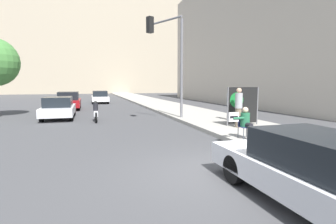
% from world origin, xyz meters
% --- Properties ---
extents(ground_plane, '(160.00, 160.00, 0.00)m').
position_xyz_m(ground_plane, '(0.00, 0.00, 0.00)').
color(ground_plane, '#444447').
extents(sidewalk_curb, '(4.27, 90.00, 0.18)m').
position_xyz_m(sidewalk_curb, '(4.23, 15.00, 0.09)').
color(sidewalk_curb, '#A8A399').
rests_on(sidewalk_curb, ground_plane).
extents(building_backdrop_far, '(52.00, 12.00, 22.45)m').
position_xyz_m(building_backdrop_far, '(-2.00, 62.19, 11.22)').
color(building_backdrop_far, tan).
rests_on(building_backdrop_far, ground_plane).
extents(building_backdrop_right, '(10.00, 32.00, 14.58)m').
position_xyz_m(building_backdrop_right, '(15.93, 18.52, 7.29)').
color(building_backdrop_right, '#BCB2A3').
rests_on(building_backdrop_right, ground_plane).
extents(seated_protester, '(0.94, 0.77, 1.18)m').
position_xyz_m(seated_protester, '(2.66, 2.72, 0.80)').
color(seated_protester, '#474C56').
rests_on(seated_protester, sidewalk_curb).
extents(jogger_on_sidewalk, '(0.34, 0.34, 1.85)m').
position_xyz_m(jogger_on_sidewalk, '(3.80, 5.05, 1.13)').
color(jogger_on_sidewalk, '#756651').
rests_on(jogger_on_sidewalk, sidewalk_curb).
extents(pedestrian_behind, '(0.34, 0.34, 1.71)m').
position_xyz_m(pedestrian_behind, '(4.73, 7.47, 1.05)').
color(pedestrian_behind, '#424247').
rests_on(pedestrian_behind, sidewalk_curb).
extents(protest_banner, '(1.74, 0.06, 1.88)m').
position_xyz_m(protest_banner, '(4.36, 5.59, 1.17)').
color(protest_banner, slate).
rests_on(protest_banner, sidewalk_curb).
extents(traffic_light_pole, '(2.45, 2.22, 5.89)m').
position_xyz_m(traffic_light_pole, '(1.72, 8.99, 4.11)').
color(traffic_light_pole, slate).
rests_on(traffic_light_pole, sidewalk_curb).
extents(parked_car_curbside, '(1.75, 4.73, 1.36)m').
position_xyz_m(parked_car_curbside, '(0.90, -2.20, 0.69)').
color(parked_car_curbside, silver).
rests_on(parked_car_curbside, ground_plane).
extents(car_on_road_nearest, '(1.88, 4.52, 1.39)m').
position_xyz_m(car_on_road_nearest, '(-4.77, 12.45, 0.70)').
color(car_on_road_nearest, silver).
rests_on(car_on_road_nearest, ground_plane).
extents(car_on_road_midblock, '(1.90, 4.33, 1.54)m').
position_xyz_m(car_on_road_midblock, '(-4.55, 18.63, 0.76)').
color(car_on_road_midblock, maroon).
rests_on(car_on_road_midblock, ground_plane).
extents(car_on_road_distant, '(1.84, 4.58, 1.42)m').
position_xyz_m(car_on_road_distant, '(-1.62, 25.68, 0.71)').
color(car_on_road_distant, white).
rests_on(car_on_road_distant, ground_plane).
extents(motorcycle_on_road, '(0.28, 2.03, 1.21)m').
position_xyz_m(motorcycle_on_road, '(-2.53, 10.31, 0.53)').
color(motorcycle_on_road, silver).
rests_on(motorcycle_on_road, ground_plane).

